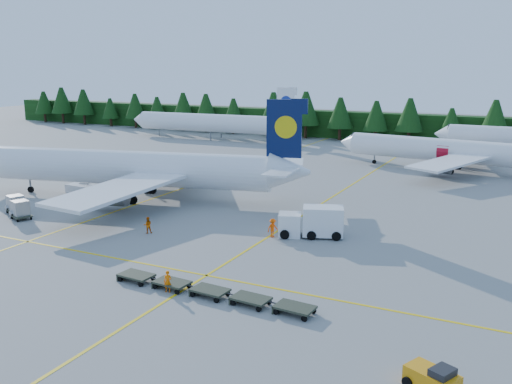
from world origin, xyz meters
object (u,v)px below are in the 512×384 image
at_px(service_truck, 311,222).
at_px(baggage_tug, 433,379).
at_px(airstairs, 83,186).
at_px(airliner_red, 442,150).
at_px(airliner_navy, 122,168).

relative_size(service_truck, baggage_tug, 2.19).
relative_size(airstairs, baggage_tug, 1.83).
distance_m(airstairs, baggage_tug, 56.90).
bearing_deg(airstairs, airliner_red, 46.05).
xyz_separation_m(airliner_navy, airliner_red, (32.98, 37.64, -0.61)).
distance_m(airliner_red, service_truck, 42.95).
distance_m(airstairs, service_truck, 34.55).
bearing_deg(baggage_tug, airstairs, 175.75).
distance_m(airliner_navy, airliner_red, 50.05).
xyz_separation_m(airliner_red, service_truck, (-5.61, -42.55, -1.70)).
relative_size(airstairs, service_truck, 0.83).
bearing_deg(airliner_red, airstairs, -129.74).
bearing_deg(airstairs, baggage_tug, -26.43).
bearing_deg(service_truck, airliner_navy, 149.50).
xyz_separation_m(airliner_red, baggage_tug, (9.89, -65.19, -2.49)).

